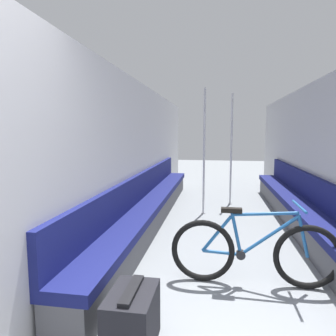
{
  "coord_description": "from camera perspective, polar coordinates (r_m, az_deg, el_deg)",
  "views": [
    {
      "loc": [
        -0.13,
        -1.11,
        1.49
      ],
      "look_at": [
        -0.91,
        3.7,
        0.91
      ],
      "focal_mm": 32.0,
      "sensor_mm": 36.0,
      "label": 1
    }
  ],
  "objects": [
    {
      "name": "wall_left",
      "position": [
        4.81,
        -6.35,
        2.65
      ],
      "size": [
        0.1,
        10.22,
        2.29
      ],
      "primitive_type": "cube",
      "color": "#B2B2B7",
      "rests_on": "ground"
    },
    {
      "name": "wall_right",
      "position": [
        4.88,
        27.68,
        1.98
      ],
      "size": [
        0.1,
        10.22,
        2.29
      ],
      "primitive_type": "cube",
      "color": "#B2B2B7",
      "rests_on": "ground"
    },
    {
      "name": "bench_seat_row_left",
      "position": [
        4.99,
        -3.27,
        -7.22
      ],
      "size": [
        0.42,
        5.98,
        0.84
      ],
      "color": "#4C4C51",
      "rests_on": "ground"
    },
    {
      "name": "bench_seat_row_right",
      "position": [
        5.05,
        24.2,
        -7.64
      ],
      "size": [
        0.42,
        5.98,
        0.84
      ],
      "color": "#4C4C51",
      "rests_on": "ground"
    },
    {
      "name": "bicycle",
      "position": [
        3.14,
        15.97,
        -15.09
      ],
      "size": [
        1.62,
        0.46,
        0.82
      ],
      "rotation": [
        0.0,
        0.0,
        0.21
      ],
      "color": "black",
      "rests_on": "ground"
    },
    {
      "name": "grab_pole_near",
      "position": [
        5.45,
        6.89,
        2.73
      ],
      "size": [
        0.08,
        0.08,
        2.27
      ],
      "color": "gray",
      "rests_on": "ground"
    },
    {
      "name": "grab_pole_far",
      "position": [
        6.28,
        11.94,
        3.17
      ],
      "size": [
        0.08,
        0.08,
        2.27
      ],
      "color": "gray",
      "rests_on": "ground"
    },
    {
      "name": "luggage_bag",
      "position": [
        2.32,
        -6.86,
        -26.78
      ],
      "size": [
        0.31,
        0.45,
        0.44
      ],
      "color": "black",
      "rests_on": "ground"
    }
  ]
}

